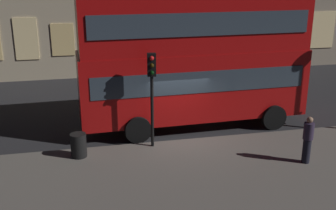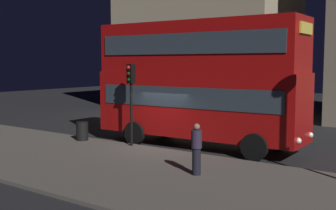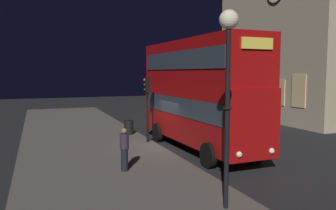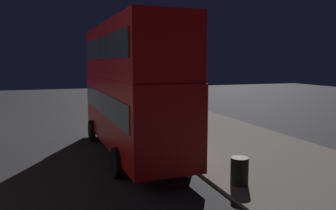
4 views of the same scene
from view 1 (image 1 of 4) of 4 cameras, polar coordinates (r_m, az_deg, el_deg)
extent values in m
plane|color=#232326|center=(17.37, 1.45, -4.52)|extent=(80.00, 80.00, 0.00)
cube|color=#5B564F|center=(13.86, 5.46, -10.58)|extent=(44.00, 7.11, 0.12)
cube|color=#F9E09E|center=(27.01, -18.89, 8.57)|extent=(1.38, 0.06, 2.56)
cube|color=#E5C67F|center=(26.87, -14.24, 8.68)|extent=(1.38, 0.06, 1.99)
cube|color=#F2D18C|center=(26.85, -9.61, 9.42)|extent=(1.38, 0.06, 2.35)
cube|color=#F2D18C|center=(28.86, 9.00, 9.48)|extent=(2.09, 0.06, 1.91)
cube|color=#E5C67F|center=(30.14, 14.92, 10.12)|extent=(2.09, 0.06, 1.89)
cube|color=#F9E09E|center=(31.77, 20.21, 9.64)|extent=(2.09, 0.06, 2.56)
cube|color=#9E0C0C|center=(18.07, 3.47, 3.01)|extent=(9.82, 2.69, 2.88)
cube|color=#9E0C0C|center=(17.57, 3.63, 11.10)|extent=(9.63, 2.64, 2.25)
cube|color=#2D3842|center=(17.98, 3.49, 4.12)|extent=(9.04, 2.73, 0.90)
cube|color=#2D3842|center=(17.56, 3.64, 11.47)|extent=(9.04, 2.73, 0.90)
cube|color=#F2D84C|center=(19.51, 17.68, 12.84)|extent=(0.12, 1.44, 0.44)
sphere|color=white|center=(20.98, 15.64, 1.43)|extent=(0.24, 0.24, 0.24)
sphere|color=white|center=(19.71, 17.83, 0.15)|extent=(0.24, 0.24, 0.24)
cylinder|color=black|center=(20.77, 11.13, 0.59)|extent=(1.10, 0.27, 1.09)
cylinder|color=black|center=(18.66, 14.32, -1.67)|extent=(1.10, 0.27, 1.09)
cylinder|color=black|center=(19.09, -5.45, -0.72)|extent=(1.10, 0.27, 1.09)
cylinder|color=black|center=(16.77, -4.14, -3.42)|extent=(1.10, 0.27, 1.09)
cylinder|color=black|center=(15.81, -2.18, -0.95)|extent=(0.12, 0.12, 2.82)
cube|color=black|center=(15.31, -2.27, 5.55)|extent=(0.35, 0.30, 0.85)
sphere|color=red|center=(15.10, -2.25, 6.42)|extent=(0.17, 0.17, 0.17)
sphere|color=black|center=(15.16, -2.24, 5.43)|extent=(0.17, 0.17, 0.17)
sphere|color=black|center=(15.22, -2.23, 4.43)|extent=(0.17, 0.17, 0.17)
cylinder|color=black|center=(15.60, 18.45, -5.97)|extent=(0.29, 0.29, 0.90)
cylinder|color=#2D2338|center=(15.32, 18.73, -3.40)|extent=(0.36, 0.36, 0.60)
sphere|color=#8C664C|center=(15.18, 18.89, -1.95)|extent=(0.22, 0.22, 0.22)
cylinder|color=black|center=(15.61, -12.16, -5.42)|extent=(0.58, 0.58, 0.89)
camera|label=2|loc=(15.41, 74.12, -6.23)|focal=45.94mm
camera|label=3|loc=(22.77, 54.13, 3.96)|focal=36.62mm
camera|label=4|loc=(22.29, -37.65, 7.71)|focal=36.00mm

